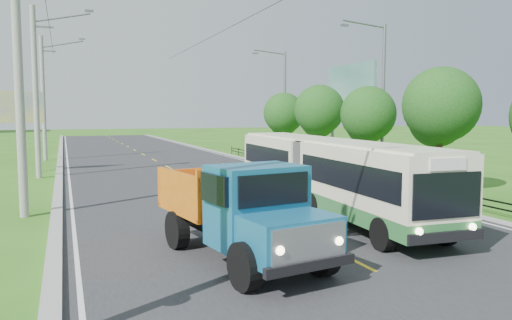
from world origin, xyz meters
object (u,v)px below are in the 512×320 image
tree_back (284,115)px  tree_fifth (319,113)px  dump_truck (240,205)px  pole_far (44,98)px  pole_near (20,77)px  streetlight_far (283,101)px  planter_far (291,162)px  tree_third (440,109)px  streetlight_mid (381,95)px  billboard_right (351,92)px  planter_mid (350,174)px  planter_near (448,195)px  tree_fourth (368,117)px  billboard_left (18,112)px  bus (325,169)px  pole_mid (36,91)px

tree_back → tree_fifth: bearing=-90.0°
dump_truck → pole_far: bearing=90.7°
pole_near → streetlight_far: (18.90, 19.00, -0.19)m
pole_near → dump_truck: size_ratio=1.58×
pole_near → dump_truck: bearing=-54.9°
tree_back → planter_far: size_ratio=8.21×
pole_far → planter_far: pole_far is taller
pole_far → tree_third: (18.12, -24.86, -1.11)m
pole_near → streetlight_mid: size_ratio=1.10×
billboard_right → planter_mid: bearing=-121.7°
tree_third → planter_near: bearing=-120.4°
planter_far → pole_far: bearing=146.9°
tree_back → billboard_right: size_ratio=0.75×
planter_near → planter_far: size_ratio=1.00×
pole_far → planter_far: (16.86, -11.00, -4.81)m
streetlight_mid → planter_near: streetlight_mid is taller
tree_fourth → billboard_right: billboard_right is taller
tree_back → streetlight_far: (0.79, 1.86, 1.25)m
tree_fourth → dump_truck: tree_fourth is taller
tree_fourth → planter_near: size_ratio=8.06×
pole_far → pole_near: bearing=-90.0°
streetlight_far → billboard_right: 8.18m
pole_far → billboard_left: size_ratio=1.92×
pole_near → tree_third: 18.17m
pole_near → tree_fifth: pole_near is taller
tree_third → tree_fifth: tree_third is taller
streetlight_mid → dump_truck: size_ratio=1.43×
tree_fourth → planter_far: size_ratio=8.06×
pole_far → streetlight_far: 19.56m
billboard_right → tree_fourth: bearing=-112.6°
streetlight_mid → tree_back: bearing=93.7°
tree_back → bus: 21.42m
tree_back → planter_mid: tree_back is taller
tree_fourth → pole_far: bearing=133.9°
tree_third → planter_mid: size_ratio=8.96×
pole_mid → tree_fifth: bearing=-2.7°
tree_fifth → billboard_left: (-19.36, 3.86, 0.01)m
tree_fourth → dump_truck: size_ratio=0.85×
pole_far → billboard_left: bearing=-97.8°
pole_near → planter_mid: 18.23m
streetlight_far → billboard_left: (-20.14, -4.00, -1.04)m
bus → dump_truck: (-5.26, -5.05, -0.21)m
planter_near → planter_far: 16.00m
pole_near → billboard_left: pole_near is taller
tree_fifth → planter_far: (-1.26, 1.86, -3.57)m
tree_back → planter_far: bearing=-106.9°
planter_near → planter_far: bearing=90.0°
pole_near → billboard_right: bearing=28.1°
streetlight_far → streetlight_mid: bearing=-90.0°
dump_truck → pole_near: bearing=115.8°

